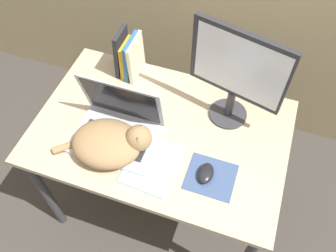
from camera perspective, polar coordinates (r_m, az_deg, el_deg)
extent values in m
cube|color=tan|center=(1.62, -1.22, -0.87)|extent=(1.15, 0.75, 0.03)
cylinder|color=#38383D|center=(1.99, -18.91, -10.28)|extent=(0.04, 0.04, 0.73)
cylinder|color=#38383D|center=(2.26, -10.80, 3.63)|extent=(0.04, 0.04, 0.73)
cylinder|color=#38383D|center=(2.09, 15.72, -3.72)|extent=(0.04, 0.04, 0.73)
cube|color=#B7B7BC|center=(1.59, -8.41, -2.02)|extent=(0.37, 0.27, 0.02)
cube|color=#28282D|center=(1.58, -8.65, -2.19)|extent=(0.30, 0.14, 0.00)
cube|color=#B7B7BC|center=(1.53, -7.43, 3.98)|extent=(0.37, 0.06, 0.26)
cube|color=black|center=(1.53, -7.49, 3.83)|extent=(0.33, 0.05, 0.23)
ellipsoid|color=#99754C|center=(1.52, -9.82, -2.75)|extent=(0.32, 0.28, 0.12)
sphere|color=#99754C|center=(1.49, -4.74, -1.95)|extent=(0.11, 0.11, 0.11)
cone|color=#99754C|center=(1.47, -4.18, -0.12)|extent=(0.04, 0.04, 0.03)
cone|color=#99754C|center=(1.43, -4.83, -2.09)|extent=(0.04, 0.04, 0.03)
cylinder|color=#99754C|center=(1.60, -15.59, -3.11)|extent=(0.13, 0.12, 0.03)
cylinder|color=#333338|center=(1.68, 9.56, 1.95)|extent=(0.18, 0.18, 0.01)
cylinder|color=#333338|center=(1.62, 9.93, 3.63)|extent=(0.04, 0.04, 0.14)
cube|color=#28282D|center=(1.45, 11.25, 9.53)|extent=(0.41, 0.12, 0.33)
cube|color=white|center=(1.44, 11.27, 9.19)|extent=(0.37, 0.10, 0.29)
cube|color=#384C75|center=(1.50, 6.87, -8.09)|extent=(0.20, 0.18, 0.00)
ellipsoid|color=black|center=(1.48, 6.09, -7.55)|extent=(0.06, 0.10, 0.03)
cube|color=#232328|center=(1.78, -7.51, 11.71)|extent=(0.03, 0.13, 0.25)
cube|color=gold|center=(1.80, -6.64, 10.81)|extent=(0.03, 0.13, 0.19)
cube|color=#285B93|center=(1.78, -5.87, 10.96)|extent=(0.03, 0.16, 0.22)
cube|color=beige|center=(1.77, -5.19, 10.80)|extent=(0.03, 0.16, 0.21)
cube|color=#99C6E0|center=(1.51, -2.59, -6.16)|extent=(0.22, 0.27, 0.01)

